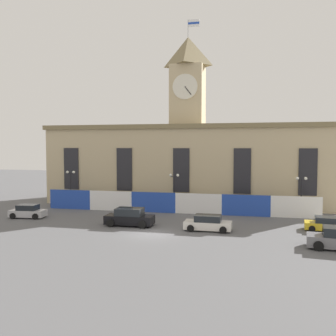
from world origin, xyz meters
The scene contains 10 objects.
ground_plane centered at (0.00, 0.00, 0.00)m, with size 160.00×160.00×0.00m, color #565659.
civic_building centered at (0.00, 19.48, 6.23)m, with size 39.47×10.27×25.72m.
banner_fence centered at (0.00, 10.90, 1.23)m, with size 33.32×0.12×2.46m.
street_lamp_center centered at (-14.41, 12.14, 3.54)m, with size 1.26×0.36×4.85m.
street_lamp_far_left centered at (-0.42, 12.14, 3.43)m, with size 1.26×0.36×4.68m.
street_lamp_left centered at (14.54, 12.14, 3.37)m, with size 1.26×0.36×4.58m.
car_silver_hatch centered at (-15.72, 4.39, 0.69)m, with size 4.04×2.31×1.50m.
car_white_taxi centered at (4.91, 2.49, 0.69)m, with size 4.52×2.18×1.50m.
car_black_suv centered at (-3.14, 2.95, 0.83)m, with size 4.91×2.38×1.80m.
car_yellow_coupe centered at (16.11, 4.85, 0.63)m, with size 4.36×2.46×1.35m.
Camera 1 is at (9.03, -32.99, 8.11)m, focal length 40.00 mm.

